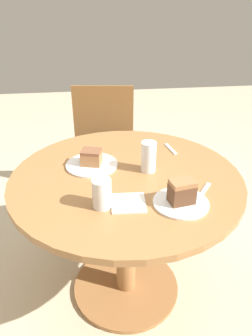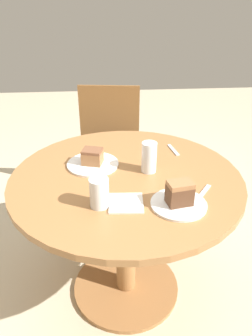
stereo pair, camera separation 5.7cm
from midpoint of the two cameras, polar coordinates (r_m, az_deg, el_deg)
ground_plane at (r=1.98m, az=-0.87°, el=-20.07°), size 8.00×8.00×0.00m
table at (r=1.60m, az=-1.02°, el=-7.16°), size 1.06×1.06×0.74m
chair at (r=2.40m, az=-4.71°, el=3.79°), size 0.52×0.47×0.88m
plate_near at (r=1.32m, az=8.30°, el=-6.02°), size 0.22×0.22×0.01m
plate_far at (r=1.59m, az=-6.99°, el=0.56°), size 0.25×0.25×0.01m
cake_slice_near at (r=1.29m, az=8.47°, el=-4.09°), size 0.11×0.09×0.10m
cake_slice_far at (r=1.57m, az=-7.08°, el=1.89°), size 0.11×0.10×0.07m
glass_lemonade at (r=1.27m, az=-5.50°, el=-4.63°), size 0.08×0.08×0.12m
glass_water at (r=1.51m, az=2.87°, el=1.63°), size 0.07×0.07×0.14m
napkin_stack at (r=1.31m, az=-0.81°, el=-6.14°), size 0.14×0.14×0.01m
fork at (r=1.41m, az=12.19°, el=-4.10°), size 0.11×0.14×0.00m
spoon at (r=1.75m, az=6.89°, el=3.31°), size 0.04×0.13×0.00m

